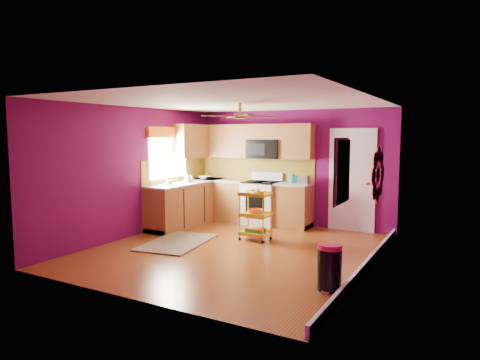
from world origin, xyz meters
The scene contains 18 objects.
ground centered at (0.00, 0.00, 0.00)m, with size 5.00×5.00×0.00m, color #6A3110.
room_envelope centered at (0.03, 0.00, 1.63)m, with size 4.54×5.04×2.52m.
lower_cabinets centered at (-1.35, 1.82, 0.43)m, with size 2.81×2.31×0.94m.
electric_range centered at (-0.55, 2.17, 0.48)m, with size 0.76×0.66×1.13m.
upper_cabinetry centered at (-1.24, 2.17, 1.80)m, with size 2.80×2.30×1.26m.
left_window centered at (-2.22, 1.05, 1.74)m, with size 0.08×1.35×1.08m.
panel_door centered at (1.35, 2.47, 1.02)m, with size 0.95×0.11×2.15m.
right_wall_art centered at (2.23, -0.34, 1.44)m, with size 0.04×2.74×1.04m.
ceiling_fan centered at (0.00, 0.20, 2.29)m, with size 1.01×1.01×0.26m.
shag_rug centered at (-1.15, -0.08, 0.01)m, with size 0.96×1.56×0.02m, color black.
rolling_cart centered at (0.00, 0.81, 0.50)m, with size 0.54×0.40×0.98m.
trash_can centered at (1.99, -1.04, 0.30)m, with size 0.36×0.37×0.59m.
teal_kettle centered at (0.15, 2.27, 1.02)m, with size 0.18×0.18×0.21m.
toaster centered at (0.40, 2.21, 1.03)m, with size 0.22×0.15×0.18m, color beige.
soap_bottle_a centered at (-1.95, 1.34, 1.04)m, with size 0.09×0.10×0.21m, color #EA3F72.
soap_bottle_b centered at (-1.92, 1.44, 1.02)m, with size 0.12×0.12×0.16m, color white.
counter_dish centered at (-1.99, 2.09, 0.97)m, with size 0.28×0.28×0.07m, color white.
counter_cup centered at (-1.92, 0.70, 0.99)m, with size 0.14×0.14×0.11m, color white.
Camera 1 is at (3.57, -6.19, 1.96)m, focal length 32.00 mm.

